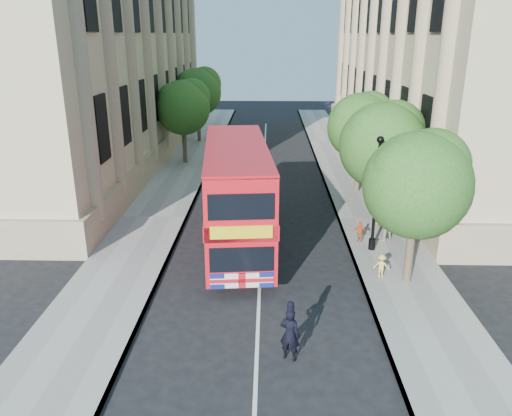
# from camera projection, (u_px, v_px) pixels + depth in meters

# --- Properties ---
(ground) EXTENTS (120.00, 120.00, 0.00)m
(ground) POSITION_uv_depth(u_px,v_px,m) (258.00, 322.00, 17.03)
(ground) COLOR black
(ground) RESTS_ON ground
(pavement_right) EXTENTS (3.50, 80.00, 0.12)m
(pavement_right) POSITION_uv_depth(u_px,v_px,m) (371.00, 219.00, 26.31)
(pavement_right) COLOR gray
(pavement_right) RESTS_ON ground
(pavement_left) EXTENTS (3.50, 80.00, 0.12)m
(pavement_left) POSITION_uv_depth(u_px,v_px,m) (154.00, 218.00, 26.58)
(pavement_left) COLOR gray
(pavement_left) RESTS_ON ground
(building_right) EXTENTS (12.00, 38.00, 18.00)m
(building_right) POSITION_uv_depth(u_px,v_px,m) (454.00, 39.00, 36.38)
(building_right) COLOR #C2B086
(building_right) RESTS_ON ground
(building_left) EXTENTS (12.00, 38.00, 18.00)m
(building_left) POSITION_uv_depth(u_px,v_px,m) (80.00, 39.00, 37.04)
(building_left) COLOR #C2B086
(building_left) RESTS_ON ground
(tree_right_near) EXTENTS (4.00, 4.00, 6.08)m
(tree_right_near) POSITION_uv_depth(u_px,v_px,m) (418.00, 179.00, 18.35)
(tree_right_near) COLOR #473828
(tree_right_near) RESTS_ON ground
(tree_right_mid) EXTENTS (4.20, 4.20, 6.37)m
(tree_right_mid) POSITION_uv_depth(u_px,v_px,m) (384.00, 141.00, 23.95)
(tree_right_mid) COLOR #473828
(tree_right_mid) RESTS_ON ground
(tree_right_far) EXTENTS (4.00, 4.00, 6.15)m
(tree_right_far) POSITION_uv_depth(u_px,v_px,m) (362.00, 123.00, 29.65)
(tree_right_far) COLOR #473828
(tree_right_far) RESTS_ON ground
(tree_left_far) EXTENTS (4.00, 4.00, 6.30)m
(tree_left_far) POSITION_uv_depth(u_px,v_px,m) (183.00, 104.00, 36.50)
(tree_left_far) COLOR #473828
(tree_left_far) RESTS_ON ground
(tree_left_back) EXTENTS (4.20, 4.20, 6.65)m
(tree_left_back) POSITION_uv_depth(u_px,v_px,m) (198.00, 89.00, 43.97)
(tree_left_back) COLOR #473828
(tree_left_back) RESTS_ON ground
(lamp_post) EXTENTS (0.32, 0.32, 5.16)m
(lamp_post) POSITION_uv_depth(u_px,v_px,m) (376.00, 199.00, 21.74)
(lamp_post) COLOR black
(lamp_post) RESTS_ON pavement_right
(double_decker_bus) EXTENTS (3.57, 10.26, 4.65)m
(double_decker_bus) POSITION_uv_depth(u_px,v_px,m) (237.00, 193.00, 22.36)
(double_decker_bus) COLOR red
(double_decker_bus) RESTS_ON ground
(box_van) EXTENTS (2.18, 5.09, 2.89)m
(box_van) POSITION_uv_depth(u_px,v_px,m) (230.00, 186.00, 27.36)
(box_van) COLOR black
(box_van) RESTS_ON ground
(police_constable) EXTENTS (0.73, 0.60, 1.71)m
(police_constable) POSITION_uv_depth(u_px,v_px,m) (290.00, 334.00, 14.83)
(police_constable) COLOR black
(police_constable) RESTS_ON ground
(woman_pedestrian) EXTENTS (1.10, 1.04, 1.79)m
(woman_pedestrian) POSITION_uv_depth(u_px,v_px,m) (384.00, 222.00, 23.24)
(woman_pedestrian) COLOR beige
(woman_pedestrian) RESTS_ON pavement_right
(child_a) EXTENTS (0.62, 0.35, 1.00)m
(child_a) POSITION_uv_depth(u_px,v_px,m) (360.00, 232.00, 23.18)
(child_a) COLOR #D55425
(child_a) RESTS_ON pavement_right
(child_b) EXTENTS (0.70, 0.49, 0.98)m
(child_b) POSITION_uv_depth(u_px,v_px,m) (381.00, 266.00, 19.78)
(child_b) COLOR #E7BE4E
(child_b) RESTS_ON pavement_right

